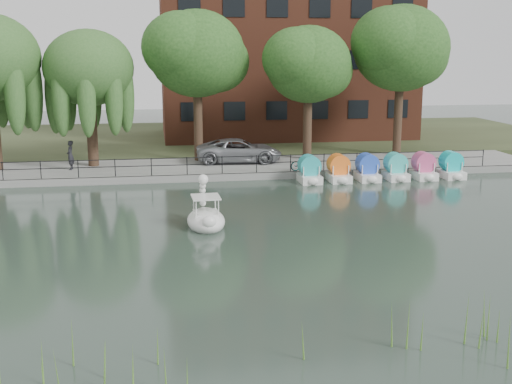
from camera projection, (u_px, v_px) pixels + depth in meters
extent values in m
plane|color=#3C4D44|center=(260.00, 249.00, 24.06)|extent=(120.00, 120.00, 0.00)
cube|color=gray|center=(218.00, 168.00, 39.45)|extent=(40.00, 6.00, 0.40)
cube|color=gray|center=(223.00, 177.00, 36.60)|extent=(40.00, 0.25, 0.40)
cube|color=#47512D|center=(201.00, 138.00, 52.95)|extent=(60.00, 22.00, 0.36)
cylinder|color=black|center=(222.00, 157.00, 36.55)|extent=(32.00, 0.04, 0.04)
cylinder|color=black|center=(222.00, 164.00, 36.63)|extent=(32.00, 0.04, 0.04)
cylinder|color=black|center=(222.00, 165.00, 36.65)|extent=(0.05, 0.05, 1.00)
cube|color=#4C1E16|center=(285.00, 24.00, 52.04)|extent=(20.00, 10.00, 18.00)
cylinder|color=#473323|center=(92.00, 135.00, 38.81)|extent=(0.60, 0.60, 3.80)
ellipsoid|color=#477234|center=(88.00, 68.00, 37.95)|extent=(5.32, 5.32, 4.52)
cylinder|color=#473323|center=(198.00, 125.00, 40.70)|extent=(0.60, 0.60, 4.50)
ellipsoid|color=#42742C|center=(197.00, 54.00, 39.74)|extent=(6.00, 6.00, 5.10)
cylinder|color=#473323|center=(307.00, 128.00, 41.33)|extent=(0.60, 0.60, 4.05)
ellipsoid|color=#42742C|center=(309.00, 64.00, 40.47)|extent=(5.40, 5.40, 4.59)
cylinder|color=#473323|center=(398.00, 119.00, 43.22)|extent=(0.60, 0.60, 4.72)
ellipsoid|color=#42742C|center=(401.00, 48.00, 42.21)|extent=(6.30, 6.30, 5.36)
imported|color=gray|center=(239.00, 149.00, 40.22)|extent=(3.22, 6.31, 1.71)
imported|color=gray|center=(305.00, 162.00, 37.51)|extent=(0.82, 1.78, 1.00)
imported|color=black|center=(70.00, 153.00, 37.67)|extent=(0.51, 0.73, 1.98)
ellipsoid|color=white|center=(206.00, 221.00, 26.94)|extent=(1.66, 2.55, 0.56)
cube|color=white|center=(206.00, 215.00, 26.79)|extent=(1.06, 1.15, 0.28)
cube|color=white|center=(206.00, 197.00, 26.67)|extent=(1.20, 1.29, 0.06)
ellipsoid|color=white|center=(209.00, 222.00, 25.87)|extent=(0.60, 0.47, 0.52)
sphere|color=white|center=(203.00, 179.00, 27.39)|extent=(0.44, 0.44, 0.44)
cone|color=black|center=(202.00, 179.00, 27.68)|extent=(0.19, 0.25, 0.19)
cylinder|color=yellow|center=(203.00, 179.00, 27.55)|extent=(0.24, 0.10, 0.24)
cube|color=white|center=(309.00, 179.00, 36.17)|extent=(1.15, 1.70, 0.44)
cylinder|color=#29ABAD|center=(309.00, 165.00, 36.10)|extent=(0.90, 1.20, 0.90)
cube|color=white|center=(339.00, 178.00, 36.43)|extent=(1.15, 1.70, 0.44)
cylinder|color=orange|center=(338.00, 165.00, 36.36)|extent=(0.90, 1.20, 0.90)
cube|color=white|center=(367.00, 177.00, 36.69)|extent=(1.15, 1.70, 0.44)
cylinder|color=blue|center=(367.00, 164.00, 36.62)|extent=(0.90, 1.20, 0.90)
cube|color=white|center=(396.00, 176.00, 36.94)|extent=(1.15, 1.70, 0.44)
cylinder|color=#39C2B9|center=(396.00, 163.00, 36.88)|extent=(0.90, 1.20, 0.90)
cube|color=white|center=(424.00, 175.00, 37.20)|extent=(1.15, 1.70, 0.44)
cylinder|color=#D34F88|center=(424.00, 162.00, 37.14)|extent=(0.90, 1.20, 0.90)
cube|color=white|center=(451.00, 174.00, 37.46)|extent=(1.15, 1.70, 0.44)
cylinder|color=#13BEC1|center=(451.00, 162.00, 37.40)|extent=(0.90, 1.20, 0.90)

